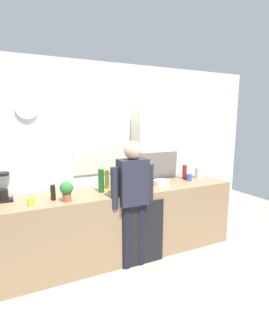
# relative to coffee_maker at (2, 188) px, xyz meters

# --- Properties ---
(ground_plane) EXTENTS (8.00, 8.00, 0.00)m
(ground_plane) POSITION_rel_coffee_maker_xyz_m (1.42, -0.49, -1.08)
(ground_plane) COLOR #9E998E
(kitchen_counter) EXTENTS (3.19, 0.64, 0.93)m
(kitchen_counter) POSITION_rel_coffee_maker_xyz_m (1.42, -0.19, -0.61)
(kitchen_counter) COLOR #937251
(kitchen_counter) RESTS_ON ground_plane
(dishwasher_panel) EXTENTS (0.56, 0.02, 0.84)m
(dishwasher_panel) POSITION_rel_coffee_maker_xyz_m (1.56, -0.52, -0.66)
(dishwasher_panel) COLOR black
(dishwasher_panel) RESTS_ON ground_plane
(back_wall_assembly) EXTENTS (4.79, 0.42, 2.60)m
(back_wall_assembly) POSITION_rel_coffee_maker_xyz_m (1.50, 0.21, 0.28)
(back_wall_assembly) COLOR silver
(back_wall_assembly) RESTS_ON ground_plane
(coffee_maker) EXTENTS (0.20, 0.20, 0.33)m
(coffee_maker) POSITION_rel_coffee_maker_xyz_m (0.00, 0.00, 0.00)
(coffee_maker) COLOR black
(coffee_maker) RESTS_ON kitchen_counter
(bottle_red_vinegar) EXTENTS (0.06, 0.06, 0.22)m
(bottle_red_vinegar) POSITION_rel_coffee_maker_xyz_m (2.54, -0.04, -0.04)
(bottle_red_vinegar) COLOR maroon
(bottle_red_vinegar) RESTS_ON kitchen_counter
(bottle_dark_sauce) EXTENTS (0.06, 0.06, 0.18)m
(bottle_dark_sauce) POSITION_rel_coffee_maker_xyz_m (0.52, -0.25, -0.06)
(bottle_dark_sauce) COLOR black
(bottle_dark_sauce) RESTS_ON kitchen_counter
(bottle_olive_oil) EXTENTS (0.06, 0.06, 0.25)m
(bottle_olive_oil) POSITION_rel_coffee_maker_xyz_m (1.26, -0.03, -0.02)
(bottle_olive_oil) COLOR olive
(bottle_olive_oil) RESTS_ON kitchen_counter
(bottle_clear_soda) EXTENTS (0.09, 0.09, 0.28)m
(bottle_clear_soda) POSITION_rel_coffee_maker_xyz_m (1.25, -0.38, -0.01)
(bottle_clear_soda) COLOR #2D8C33
(bottle_clear_soda) RESTS_ON kitchen_counter
(bottle_green_wine) EXTENTS (0.07, 0.07, 0.30)m
(bottle_green_wine) POSITION_rel_coffee_maker_xyz_m (1.13, -0.17, 0.00)
(bottle_green_wine) COLOR #195923
(bottle_green_wine) RESTS_ON kitchen_counter
(cup_yellow_cup) EXTENTS (0.07, 0.07, 0.09)m
(cup_yellow_cup) POSITION_rel_coffee_maker_xyz_m (0.27, -0.34, -0.10)
(cup_yellow_cup) COLOR yellow
(cup_yellow_cup) RESTS_ON kitchen_counter
(cup_blue_mug) EXTENTS (0.08, 0.08, 0.10)m
(cup_blue_mug) POSITION_rel_coffee_maker_xyz_m (2.54, -0.15, -0.10)
(cup_blue_mug) COLOR #3351B2
(cup_blue_mug) RESTS_ON kitchen_counter
(cup_terracotta_mug) EXTENTS (0.08, 0.08, 0.09)m
(cup_terracotta_mug) POSITION_rel_coffee_maker_xyz_m (1.52, -0.30, -0.10)
(cup_terracotta_mug) COLOR #B26647
(cup_terracotta_mug) RESTS_ON kitchen_counter
(mixing_bowl) EXTENTS (0.22, 0.22, 0.08)m
(mixing_bowl) POSITION_rel_coffee_maker_xyz_m (2.00, -0.23, -0.11)
(mixing_bowl) COLOR white
(mixing_bowl) RESTS_ON kitchen_counter
(potted_plant) EXTENTS (0.15, 0.15, 0.23)m
(potted_plant) POSITION_rel_coffee_maker_xyz_m (0.65, -0.36, -0.01)
(potted_plant) COLOR #9E5638
(potted_plant) RESTS_ON kitchen_counter
(storage_canister) EXTENTS (0.14, 0.14, 0.17)m
(storage_canister) POSITION_rel_coffee_maker_xyz_m (2.78, -0.09, -0.06)
(storage_canister) COLOR silver
(storage_canister) RESTS_ON kitchen_counter
(person_at_sink) EXTENTS (0.57, 0.22, 1.60)m
(person_at_sink) POSITION_rel_coffee_maker_xyz_m (1.42, -0.49, -0.13)
(person_at_sink) COLOR black
(person_at_sink) RESTS_ON ground_plane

